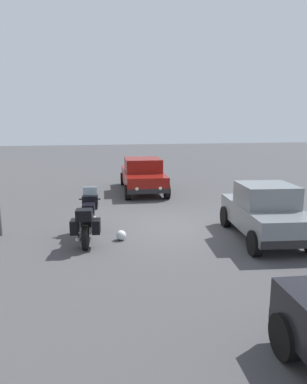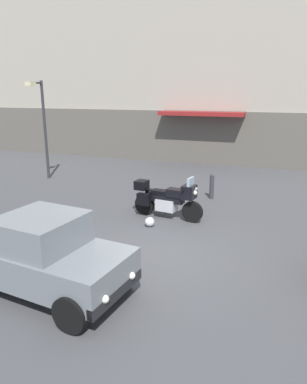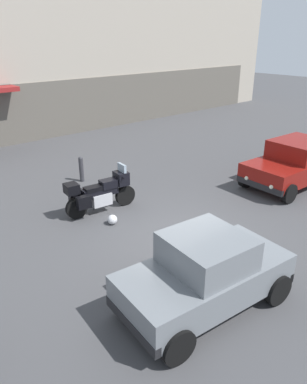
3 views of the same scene
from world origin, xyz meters
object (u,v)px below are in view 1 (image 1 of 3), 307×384
Objects in this scene: motorcycle at (88,218)px; car_compact_side at (265,212)px; helmet at (121,235)px; car_sedan_far at (143,175)px.

motorcycle is 0.63× the size of car_compact_side.
car_compact_side is at bearing -93.28° from motorcycle.
helmet is (-0.21, -0.89, -0.48)m from motorcycle.
car_sedan_far is (6.64, -2.64, 0.16)m from motorcycle.
car_sedan_far reaches higher than helmet.
car_compact_side is at bearing -99.21° from helmet.
motorcycle is at bearing 86.30° from car_compact_side.
car_sedan_far and car_compact_side have the same top height.
car_compact_side is (-0.85, -4.87, 0.15)m from motorcycle.
car_compact_side is (-7.49, -2.22, -0.01)m from car_sedan_far.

